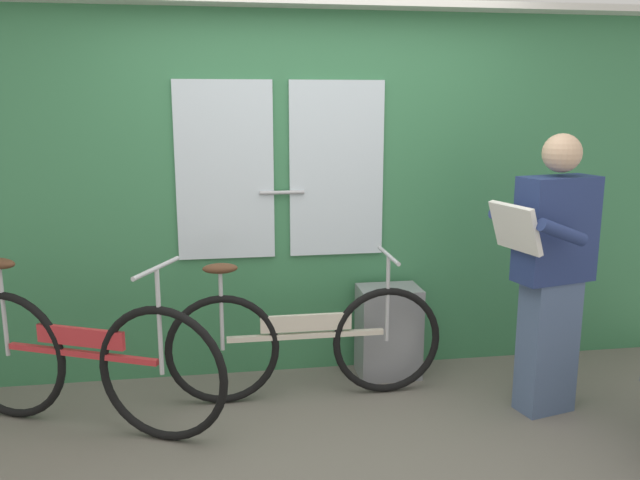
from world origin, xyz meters
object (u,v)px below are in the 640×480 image
at_px(trash_bin_by_wall, 388,331).
at_px(bicycle_leaning_behind, 305,341).
at_px(bicycle_near_door, 81,360).
at_px(passenger_reading_newspaper, 552,270).

bearing_deg(trash_bin_by_wall, bicycle_leaning_behind, -156.23).
distance_m(bicycle_leaning_behind, trash_bin_by_wall, 0.64).
distance_m(bicycle_near_door, bicycle_leaning_behind, 1.25).
bearing_deg(bicycle_leaning_behind, bicycle_near_door, -171.38).
relative_size(bicycle_near_door, trash_bin_by_wall, 2.64).
bearing_deg(trash_bin_by_wall, passenger_reading_newspaper, -39.92).
relative_size(passenger_reading_newspaper, trash_bin_by_wall, 2.69).
xyz_separation_m(bicycle_near_door, bicycle_leaning_behind, (1.24, 0.19, -0.03)).
distance_m(bicycle_near_door, trash_bin_by_wall, 1.87).
bearing_deg(bicycle_leaning_behind, passenger_reading_newspaper, -15.61).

